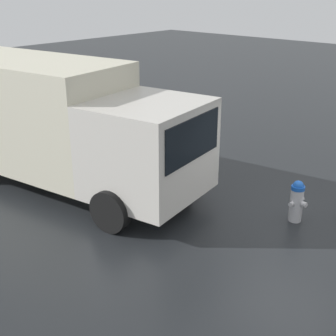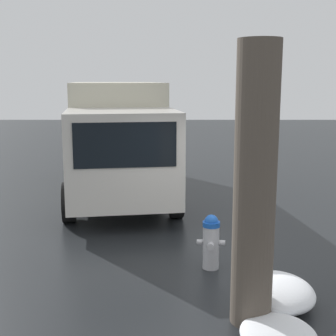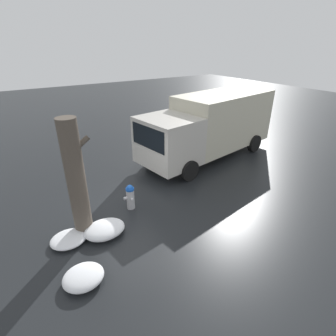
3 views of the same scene
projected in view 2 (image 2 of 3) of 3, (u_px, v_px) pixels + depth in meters
ground_plane at (211, 268)px, 7.90m from camera, size 60.00×60.00×0.00m
fire_hydrant at (211, 241)px, 7.81m from camera, size 0.39×0.48×0.93m
tree_trunk at (255, 186)px, 5.83m from camera, size 0.82×0.54×3.61m
delivery_truck at (117, 134)px, 12.95m from camera, size 7.70×3.52×3.06m
snow_pile_curbside at (278, 335)px, 5.61m from camera, size 1.04×0.92×0.23m
snow_pile_by_tree at (279, 292)px, 6.61m from camera, size 1.24×1.00×0.37m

